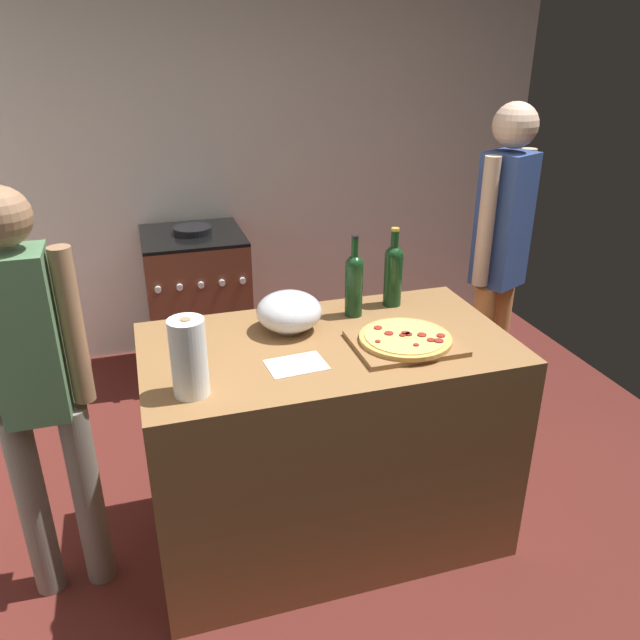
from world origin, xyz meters
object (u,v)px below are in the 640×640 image
object	(u,v)px
wine_bottle_clear	(393,272)
person_in_stripes	(36,384)
paper_towel_roll	(189,358)
person_in_red	(499,256)
wine_bottle_amber	(354,282)
stove	(198,303)
mixing_bowl	(289,312)
pizza	(405,338)

from	to	relation	value
wine_bottle_clear	person_in_stripes	bearing A→B (deg)	-169.27
paper_towel_roll	person_in_red	world-z (taller)	person_in_red
person_in_stripes	person_in_red	distance (m)	2.17
wine_bottle_amber	stove	world-z (taller)	wine_bottle_amber
mixing_bowl	stove	xyz separation A→B (m)	(-0.22, 1.52, -0.55)
person_in_stripes	stove	bearing A→B (deg)	66.62
wine_bottle_amber	person_in_stripes	size ratio (longest dim) A/B	0.22
wine_bottle_clear	wine_bottle_amber	world-z (taller)	wine_bottle_amber
pizza	person_in_stripes	world-z (taller)	person_in_stripes
pizza	stove	xyz separation A→B (m)	(-0.61, 1.78, -0.49)
person_in_stripes	wine_bottle_clear	bearing A→B (deg)	10.73
wine_bottle_clear	person_in_red	size ratio (longest dim) A/B	0.20
stove	person_in_stripes	size ratio (longest dim) A/B	0.60
wine_bottle_amber	person_in_stripes	bearing A→B (deg)	-170.20
wine_bottle_clear	wine_bottle_amber	size ratio (longest dim) A/B	1.00
pizza	paper_towel_roll	distance (m)	0.84
wine_bottle_amber	person_in_stripes	xyz separation A→B (m)	(-1.24, -0.21, -0.16)
paper_towel_roll	stove	xyz separation A→B (m)	(0.21, 1.90, -0.60)
paper_towel_roll	wine_bottle_clear	bearing A→B (deg)	28.70
mixing_bowl	person_in_red	distance (m)	1.22
wine_bottle_clear	person_in_stripes	size ratio (longest dim) A/B	0.22
wine_bottle_clear	person_in_red	bearing A→B (deg)	18.69
wine_bottle_clear	stove	distance (m)	1.69
pizza	person_in_red	xyz separation A→B (m)	(0.78, 0.62, 0.06)
stove	person_in_stripes	xyz separation A→B (m)	(-0.72, -1.67, 0.46)
wine_bottle_clear	person_in_red	distance (m)	0.71
paper_towel_roll	mixing_bowl	bearing A→B (deg)	41.67
person_in_stripes	mixing_bowl	bearing A→B (deg)	8.92
mixing_bowl	person_in_stripes	bearing A→B (deg)	-171.08
mixing_bowl	paper_towel_roll	world-z (taller)	paper_towel_roll
mixing_bowl	stove	bearing A→B (deg)	98.31
paper_towel_roll	stove	size ratio (longest dim) A/B	0.29
person_in_red	paper_towel_roll	bearing A→B (deg)	-155.30
person_in_red	mixing_bowl	bearing A→B (deg)	-163.25
stove	wine_bottle_amber	bearing A→B (deg)	-70.30
person_in_stripes	pizza	bearing A→B (deg)	-5.01
wine_bottle_clear	wine_bottle_amber	bearing A→B (deg)	-163.68
wine_bottle_clear	person_in_red	world-z (taller)	person_in_red
person_in_stripes	wine_bottle_amber	bearing A→B (deg)	9.80
stove	wine_bottle_clear	bearing A→B (deg)	-62.62
paper_towel_roll	pizza	bearing A→B (deg)	8.32
stove	person_in_red	xyz separation A→B (m)	(1.39, -1.17, 0.55)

